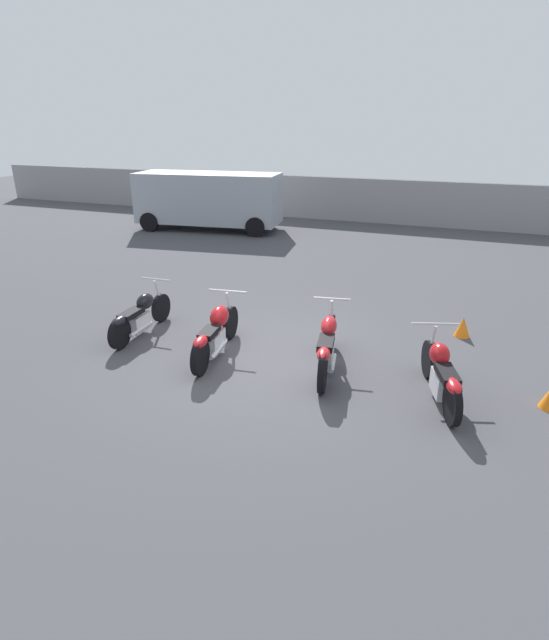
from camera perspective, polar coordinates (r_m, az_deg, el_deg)
ground_plane at (r=8.69m, az=-0.53°, el=-4.48°), size 60.00×60.00×0.00m
fence_back at (r=20.75m, az=13.59°, el=12.92°), size 40.00×0.04×1.72m
motorcycle_slot_0 at (r=9.84m, az=-15.16°, el=0.46°), size 0.64×2.00×0.95m
motorcycle_slot_1 at (r=8.71m, az=-6.72°, el=-1.40°), size 0.72×2.14×0.98m
motorcycle_slot_2 at (r=8.17m, az=6.04°, el=-2.92°), size 0.70×2.14×1.04m
motorcycle_slot_3 at (r=7.70m, az=18.55°, el=-5.88°), size 0.90×1.90×0.97m
parked_van at (r=19.33m, az=-7.54°, el=13.61°), size 5.50×2.60×2.08m
traffic_cone_near at (r=10.16m, az=20.71°, el=-0.74°), size 0.29×0.29×0.39m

